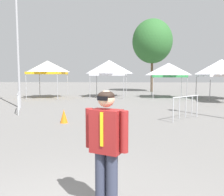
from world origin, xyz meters
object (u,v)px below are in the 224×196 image
object	(u,v)px
canopy_tent_behind_left	(47,68)
light_pole_opposite_side	(17,16)
traffic_cone_lot_center	(64,116)
canopy_tent_center	(169,70)
crowd_barrier_by_lift	(18,99)
crowd_barrier_mid_lot	(186,103)
tree_behind_tents_right	(152,41)
person_foreground	(106,144)
canopy_tent_behind_center	(109,68)
canopy_tent_far_left	(221,68)

from	to	relation	value
canopy_tent_behind_left	light_pole_opposite_side	xyz separation A→B (m)	(0.50, -6.63, 2.82)
canopy_tent_behind_left	light_pole_opposite_side	world-z (taller)	light_pole_opposite_side
canopy_tent_behind_left	traffic_cone_lot_center	size ratio (longest dim) A/B	5.78
canopy_tent_center	crowd_barrier_by_lift	bearing A→B (deg)	-135.02
light_pole_opposite_side	crowd_barrier_mid_lot	world-z (taller)	light_pole_opposite_side
light_pole_opposite_side	tree_behind_tents_right	xyz separation A→B (m)	(9.60, 15.69, 0.67)
canopy_tent_center	crowd_barrier_mid_lot	size ratio (longest dim) A/B	2.04
light_pole_opposite_side	tree_behind_tents_right	bearing A→B (deg)	58.53
canopy_tent_center	light_pole_opposite_side	distance (m)	13.18
traffic_cone_lot_center	canopy_tent_behind_left	bearing A→B (deg)	112.12
tree_behind_tents_right	crowd_barrier_mid_lot	world-z (taller)	tree_behind_tents_right
person_foreground	crowd_barrier_mid_lot	size ratio (longest dim) A/B	1.16
light_pole_opposite_side	traffic_cone_lot_center	distance (m)	7.92
canopy_tent_behind_center	canopy_tent_behind_left	bearing A→B (deg)	-167.19
crowd_barrier_mid_lot	traffic_cone_lot_center	bearing A→B (deg)	-168.27
canopy_tent_behind_left	crowd_barrier_mid_lot	bearing A→B (deg)	-45.45
tree_behind_tents_right	crowd_barrier_by_lift	size ratio (longest dim) A/B	4.59
canopy_tent_far_left	crowd_barrier_by_lift	bearing A→B (deg)	-148.61
canopy_tent_center	tree_behind_tents_right	world-z (taller)	tree_behind_tents_right
crowd_barrier_by_lift	canopy_tent_center	bearing A→B (deg)	44.98
canopy_tent_behind_center	canopy_tent_far_left	bearing A→B (deg)	-7.92
canopy_tent_behind_center	crowd_barrier_mid_lot	world-z (taller)	canopy_tent_behind_center
canopy_tent_far_left	traffic_cone_lot_center	bearing A→B (deg)	-133.93
canopy_tent_center	tree_behind_tents_right	xyz separation A→B (m)	(-0.69, 8.04, 3.71)
canopy_tent_behind_center	canopy_tent_far_left	world-z (taller)	canopy_tent_behind_center
canopy_tent_behind_center	canopy_tent_center	distance (m)	5.41
person_foreground	canopy_tent_behind_left	bearing A→B (deg)	111.46
canopy_tent_behind_left	person_foreground	bearing A→B (deg)	-68.54
tree_behind_tents_right	crowd_barrier_by_lift	distance (m)	20.35
canopy_tent_center	traffic_cone_lot_center	world-z (taller)	canopy_tent_center
crowd_barrier_mid_lot	canopy_tent_far_left	bearing A→B (deg)	61.97
tree_behind_tents_right	crowd_barrier_mid_lot	bearing A→B (deg)	-90.99
crowd_barrier_by_lift	light_pole_opposite_side	bearing A→B (deg)	113.60
canopy_tent_far_left	crowd_barrier_by_lift	world-z (taller)	canopy_tent_far_left
canopy_tent_center	traffic_cone_lot_center	distance (m)	13.78
canopy_tent_behind_left	crowd_barrier_mid_lot	xyz separation A→B (m)	(9.78, -9.93, -1.96)
person_foreground	traffic_cone_lot_center	bearing A→B (deg)	110.32
crowd_barrier_by_lift	traffic_cone_lot_center	distance (m)	4.11
canopy_tent_behind_left	canopy_tent_center	distance (m)	10.85
canopy_tent_far_left	person_foreground	distance (m)	19.25
canopy_tent_behind_center	tree_behind_tents_right	size ratio (longest dim) A/B	0.38
canopy_tent_behind_center	tree_behind_tents_right	distance (m)	9.78
crowd_barrier_mid_lot	traffic_cone_lot_center	size ratio (longest dim) A/B	2.68
canopy_tent_center	tree_behind_tents_right	distance (m)	8.88
canopy_tent_behind_center	canopy_tent_far_left	xyz separation A→B (m)	(9.60, -1.34, -0.07)
canopy_tent_far_left	crowd_barrier_by_lift	xyz separation A→B (m)	(-13.70, -8.36, -1.88)
person_foreground	canopy_tent_behind_center	bearing A→B (deg)	94.49
canopy_tent_behind_left	canopy_tent_far_left	distance (m)	15.00
canopy_tent_behind_left	crowd_barrier_by_lift	size ratio (longest dim) A/B	1.71
canopy_tent_behind_center	canopy_tent_far_left	distance (m)	9.69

